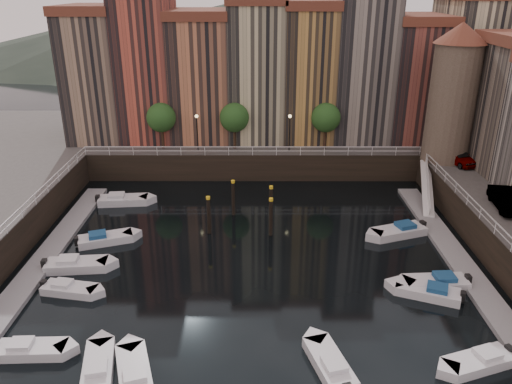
{
  "coord_description": "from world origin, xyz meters",
  "views": [
    {
      "loc": [
        0.46,
        -35.11,
        20.09
      ],
      "look_at": [
        0.39,
        4.0,
        3.73
      ],
      "focal_mm": 35.0,
      "sensor_mm": 36.0,
      "label": 1
    }
  ],
  "objects_px": {
    "corner_tower": "(453,91)",
    "boat_left_0": "(30,350)",
    "mooring_pilings": "(246,209)",
    "boat_left_1": "(69,289)",
    "car_a": "(458,157)",
    "car_b": "(506,201)",
    "boat_left_2": "(75,265)",
    "gangway": "(427,185)"
  },
  "relations": [
    {
      "from": "corner_tower",
      "to": "boat_left_0",
      "type": "distance_m",
      "value": 43.21
    },
    {
      "from": "mooring_pilings",
      "to": "boat_left_1",
      "type": "xyz_separation_m",
      "value": [
        -12.23,
        -10.57,
        -1.33
      ]
    },
    {
      "from": "car_a",
      "to": "car_b",
      "type": "relative_size",
      "value": 0.96
    },
    {
      "from": "mooring_pilings",
      "to": "boat_left_1",
      "type": "distance_m",
      "value": 16.22
    },
    {
      "from": "boat_left_2",
      "to": "car_a",
      "type": "xyz_separation_m",
      "value": [
        34.28,
        15.45,
        3.42
      ]
    },
    {
      "from": "boat_left_1",
      "to": "car_a",
      "type": "height_order",
      "value": "car_a"
    },
    {
      "from": "corner_tower",
      "to": "boat_left_2",
      "type": "relative_size",
      "value": 2.81
    },
    {
      "from": "boat_left_1",
      "to": "mooring_pilings",
      "type": "bearing_deg",
      "value": 51.21
    },
    {
      "from": "boat_left_1",
      "to": "car_b",
      "type": "distance_m",
      "value": 34.53
    },
    {
      "from": "car_a",
      "to": "corner_tower",
      "type": "bearing_deg",
      "value": 105.51
    },
    {
      "from": "car_b",
      "to": "boat_left_2",
      "type": "bearing_deg",
      "value": -165.66
    },
    {
      "from": "gangway",
      "to": "boat_left_0",
      "type": "height_order",
      "value": "gangway"
    },
    {
      "from": "mooring_pilings",
      "to": "boat_left_2",
      "type": "bearing_deg",
      "value": -150.0
    },
    {
      "from": "mooring_pilings",
      "to": "boat_left_1",
      "type": "height_order",
      "value": "mooring_pilings"
    },
    {
      "from": "boat_left_0",
      "to": "gangway",
      "type": "bearing_deg",
      "value": 34.06
    },
    {
      "from": "mooring_pilings",
      "to": "boat_left_0",
      "type": "bearing_deg",
      "value": -126.16
    },
    {
      "from": "boat_left_1",
      "to": "boat_left_2",
      "type": "height_order",
      "value": "boat_left_2"
    },
    {
      "from": "corner_tower",
      "to": "mooring_pilings",
      "type": "height_order",
      "value": "corner_tower"
    },
    {
      "from": "corner_tower",
      "to": "car_b",
      "type": "relative_size",
      "value": 2.85
    },
    {
      "from": "corner_tower",
      "to": "mooring_pilings",
      "type": "relative_size",
      "value": 2.39
    },
    {
      "from": "gangway",
      "to": "car_b",
      "type": "distance_m",
      "value": 8.95
    },
    {
      "from": "gangway",
      "to": "boat_left_0",
      "type": "xyz_separation_m",
      "value": [
        -29.93,
        -21.81,
        -1.58
      ]
    },
    {
      "from": "corner_tower",
      "to": "car_b",
      "type": "height_order",
      "value": "corner_tower"
    },
    {
      "from": "boat_left_1",
      "to": "car_a",
      "type": "xyz_separation_m",
      "value": [
        33.68,
        18.6,
        3.47
      ]
    },
    {
      "from": "boat_left_0",
      "to": "boat_left_1",
      "type": "bearing_deg",
      "value": 87.13
    },
    {
      "from": "boat_left_0",
      "to": "boat_left_1",
      "type": "height_order",
      "value": "boat_left_0"
    },
    {
      "from": "car_a",
      "to": "mooring_pilings",
      "type": "bearing_deg",
      "value": -177.79
    },
    {
      "from": "corner_tower",
      "to": "car_b",
      "type": "bearing_deg",
      "value": -86.43
    },
    {
      "from": "boat_left_1",
      "to": "car_a",
      "type": "relative_size",
      "value": 0.9
    },
    {
      "from": "car_b",
      "to": "boat_left_0",
      "type": "bearing_deg",
      "value": -150.6
    },
    {
      "from": "boat_left_2",
      "to": "gangway",
      "type": "bearing_deg",
      "value": 17.05
    },
    {
      "from": "gangway",
      "to": "car_a",
      "type": "relative_size",
      "value": 1.79
    },
    {
      "from": "corner_tower",
      "to": "boat_left_1",
      "type": "xyz_separation_m",
      "value": [
        -32.74,
        -20.0,
        -9.88
      ]
    },
    {
      "from": "mooring_pilings",
      "to": "car_b",
      "type": "relative_size",
      "value": 1.19
    },
    {
      "from": "boat_left_0",
      "to": "boat_left_2",
      "type": "xyz_separation_m",
      "value": [
        -0.51,
        9.46,
        0.04
      ]
    },
    {
      "from": "boat_left_1",
      "to": "car_b",
      "type": "relative_size",
      "value": 0.86
    },
    {
      "from": "boat_left_0",
      "to": "car_a",
      "type": "relative_size",
      "value": 0.93
    },
    {
      "from": "mooring_pilings",
      "to": "boat_left_0",
      "type": "distance_m",
      "value": 20.94
    },
    {
      "from": "boat_left_0",
      "to": "car_a",
      "type": "xyz_separation_m",
      "value": [
        33.77,
        24.91,
        3.46
      ]
    },
    {
      "from": "gangway",
      "to": "boat_left_2",
      "type": "bearing_deg",
      "value": -157.92
    },
    {
      "from": "corner_tower",
      "to": "car_a",
      "type": "xyz_separation_m",
      "value": [
        0.94,
        -1.4,
        -6.4
      ]
    },
    {
      "from": "boat_left_1",
      "to": "boat_left_0",
      "type": "bearing_deg",
      "value": -80.46
    }
  ]
}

